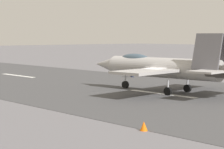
# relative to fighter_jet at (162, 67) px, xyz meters

# --- Properties ---
(ground_plane) EXTENTS (400.00, 400.00, 0.00)m
(ground_plane) POSITION_rel_fighter_jet_xyz_m (-0.05, 1.04, -2.44)
(ground_plane) COLOR slate
(runway_strip) EXTENTS (240.00, 26.00, 0.02)m
(runway_strip) POSITION_rel_fighter_jet_xyz_m (-0.06, 1.04, -2.43)
(runway_strip) COLOR #424244
(runway_strip) RESTS_ON ground
(fighter_jet) EXTENTS (16.91, 14.00, 5.64)m
(fighter_jet) POSITION_rel_fighter_jet_xyz_m (0.00, 0.00, 0.00)
(fighter_jet) COLOR #AAA6A4
(fighter_jet) RESTS_ON ground
(crew_person) EXTENTS (0.29, 0.70, 1.66)m
(crew_person) POSITION_rel_fighter_jet_xyz_m (13.09, -8.83, -1.61)
(crew_person) COLOR #1E2338
(crew_person) RESTS_ON ground
(marker_cone_near) EXTENTS (0.44, 0.44, 0.55)m
(marker_cone_near) POSITION_rel_fighter_jet_xyz_m (-11.20, 14.16, -2.16)
(marker_cone_near) COLOR orange
(marker_cone_near) RESTS_ON ground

